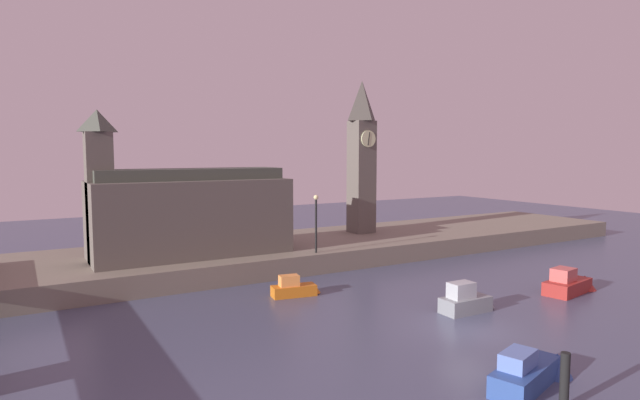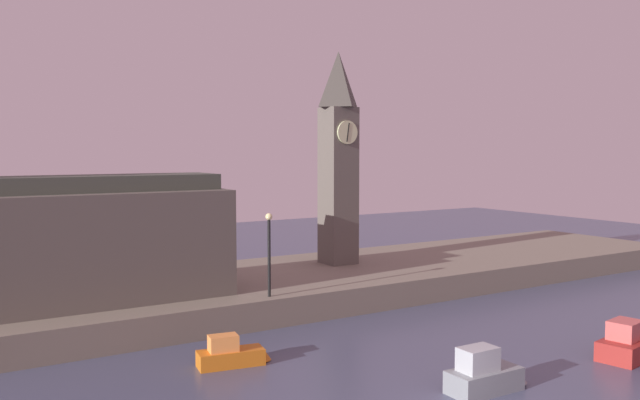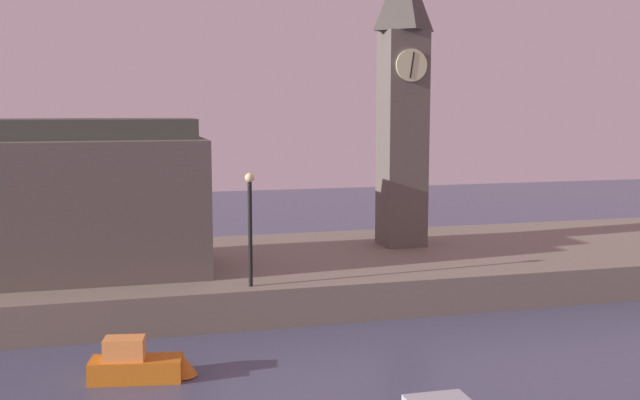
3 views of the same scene
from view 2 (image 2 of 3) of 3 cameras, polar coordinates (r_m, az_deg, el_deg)
name	(u,v)px [view 2 (image 2 of 3)]	position (r m, az deg, el deg)	size (l,w,h in m)	color
far_embankment	(232,292)	(39.17, -7.59, -7.86)	(70.00, 12.00, 1.50)	slate
clock_tower	(338,154)	(43.48, 1.59, 3.96)	(2.18, 2.23, 13.89)	#5B544C
parliament_hall	(78,240)	(34.60, -20.16, -3.22)	(13.89, 5.37, 10.19)	#5B544C
streetlamp	(269,245)	(33.84, -4.41, -3.91)	(0.36, 0.36, 4.29)	black
boat_cruiser_grey	(488,374)	(26.29, 14.29, -14.36)	(3.50, 1.38, 1.74)	gray
boat_dinghy_red	(636,343)	(32.68, 25.56, -11.04)	(4.56, 2.22, 1.66)	maroon
boat_patrol_orange	(235,354)	(28.61, -7.32, -13.02)	(3.35, 1.49, 1.35)	orange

